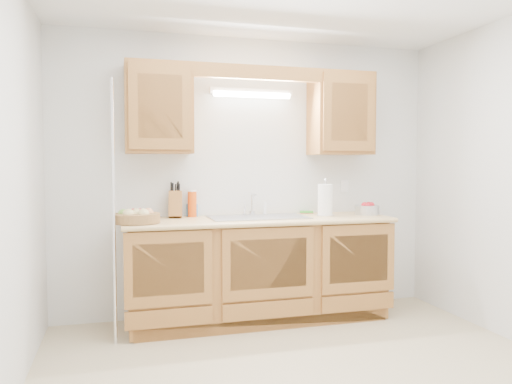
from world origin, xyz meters
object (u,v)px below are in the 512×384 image
object	(u,v)px
apple_bowl	(367,209)
paper_towel	(325,200)
knife_block	(175,204)
fruit_basket	(137,217)

from	to	relation	value
apple_bowl	paper_towel	bearing A→B (deg)	-179.32
paper_towel	apple_bowl	distance (m)	0.43
knife_block	apple_bowl	world-z (taller)	knife_block
fruit_basket	paper_towel	world-z (taller)	paper_towel
knife_block	paper_towel	xyz separation A→B (m)	(1.30, -0.22, 0.02)
fruit_basket	knife_block	distance (m)	0.48
fruit_basket	knife_block	xyz separation A→B (m)	(0.34, 0.34, 0.07)
apple_bowl	knife_block	bearing A→B (deg)	172.71
fruit_basket	paper_towel	size ratio (longest dim) A/B	1.31
fruit_basket	apple_bowl	size ratio (longest dim) A/B	1.95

